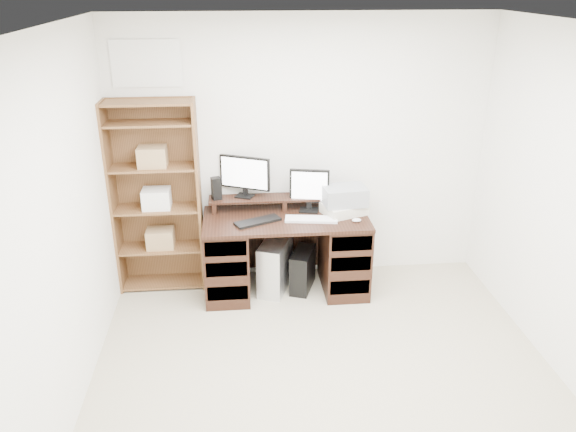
{
  "coord_description": "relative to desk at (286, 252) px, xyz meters",
  "views": [
    {
      "loc": [
        -0.6,
        -3.03,
        2.77
      ],
      "look_at": [
        -0.18,
        1.43,
        0.85
      ],
      "focal_mm": 35.0,
      "sensor_mm": 36.0,
      "label": 1
    }
  ],
  "objects": [
    {
      "name": "basket",
      "position": [
        0.54,
        0.04,
        0.54
      ],
      "size": [
        0.41,
        0.31,
        0.17
      ],
      "primitive_type": "cube",
      "rotation": [
        0.0,
        0.0,
        0.11
      ],
      "color": "gray",
      "rests_on": "printer"
    },
    {
      "name": "tower_black",
      "position": [
        0.16,
        0.0,
        -0.19
      ],
      "size": [
        0.29,
        0.43,
        0.39
      ],
      "rotation": [
        0.0,
        0.0,
        -0.35
      ],
      "color": "black",
      "rests_on": "ground"
    },
    {
      "name": "printer",
      "position": [
        0.54,
        0.04,
        0.41
      ],
      "size": [
        0.45,
        0.39,
        0.09
      ],
      "primitive_type": "cube",
      "rotation": [
        0.0,
        0.0,
        0.36
      ],
      "color": "beige",
      "rests_on": "desk"
    },
    {
      "name": "bookshelf",
      "position": [
        -1.17,
        0.21,
        0.53
      ],
      "size": [
        0.8,
        0.3,
        1.8
      ],
      "color": "brown",
      "rests_on": "ground"
    },
    {
      "name": "room",
      "position": [
        0.18,
        -1.64,
        0.86
      ],
      "size": [
        3.54,
        4.04,
        2.54
      ],
      "color": "#B7AC8F",
      "rests_on": "ground"
    },
    {
      "name": "keyboard_white",
      "position": [
        0.22,
        -0.1,
        0.37
      ],
      "size": [
        0.48,
        0.21,
        0.02
      ],
      "primitive_type": "cube",
      "rotation": [
        0.0,
        0.0,
        -0.14
      ],
      "color": "white",
      "rests_on": "desk"
    },
    {
      "name": "riser_shelf",
      "position": [
        0.0,
        0.21,
        0.45
      ],
      "size": [
        1.4,
        0.22,
        0.12
      ],
      "color": "black",
      "rests_on": "desk"
    },
    {
      "name": "keyboard_black",
      "position": [
        -0.26,
        -0.1,
        0.37
      ],
      "size": [
        0.43,
        0.3,
        0.02
      ],
      "primitive_type": "cube",
      "rotation": [
        0.0,
        0.0,
        0.43
      ],
      "color": "black",
      "rests_on": "desk"
    },
    {
      "name": "desk",
      "position": [
        0.0,
        0.0,
        0.0
      ],
      "size": [
        1.5,
        0.7,
        0.75
      ],
      "color": "black",
      "rests_on": "ground"
    },
    {
      "name": "tower_silver",
      "position": [
        -0.1,
        0.02,
        -0.14
      ],
      "size": [
        0.38,
        0.54,
        0.5
      ],
      "primitive_type": "cube",
      "rotation": [
        0.0,
        0.0,
        -0.35
      ],
      "color": "silver",
      "rests_on": "ground"
    },
    {
      "name": "monitor_small",
      "position": [
        0.23,
        0.14,
        0.58
      ],
      "size": [
        0.36,
        0.17,
        0.4
      ],
      "rotation": [
        0.0,
        0.0,
        -0.21
      ],
      "color": "black",
      "rests_on": "desk"
    },
    {
      "name": "monitor_wide",
      "position": [
        -0.36,
        0.25,
        0.7
      ],
      "size": [
        0.46,
        0.23,
        0.39
      ],
      "rotation": [
        0.0,
        0.0,
        -0.43
      ],
      "color": "black",
      "rests_on": "riser_shelf"
    },
    {
      "name": "mouse",
      "position": [
        0.62,
        -0.17,
        0.38
      ],
      "size": [
        0.1,
        0.08,
        0.03
      ],
      "primitive_type": "ellipsoid",
      "rotation": [
        0.0,
        0.0,
        0.42
      ],
      "color": "silver",
      "rests_on": "desk"
    },
    {
      "name": "speaker",
      "position": [
        -0.62,
        0.2,
        0.58
      ],
      "size": [
        0.1,
        0.1,
        0.21
      ],
      "primitive_type": "cube",
      "rotation": [
        0.0,
        0.0,
        0.3
      ],
      "color": "black",
      "rests_on": "riser_shelf"
    }
  ]
}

